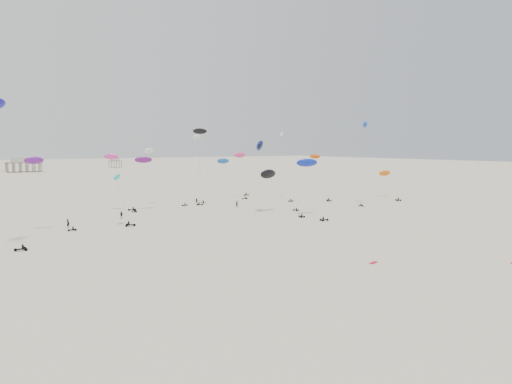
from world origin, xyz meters
TOP-DOWN VIEW (x-y plane):
  - ground_plane at (0.00, 200.00)m, footprint 900.00×900.00m
  - pavilion_main at (-10.00, 350.00)m, footprint 21.00×13.00m
  - pavilion_small at (60.00, 380.00)m, footprint 9.00×7.00m
  - rig_0 at (46.26, 100.05)m, footprint 7.86×7.58m
  - rig_1 at (42.07, 114.44)m, footprint 3.34×8.39m
  - rig_2 at (25.13, 135.52)m, footprint 4.28×6.45m
  - rig_3 at (7.27, 130.71)m, footprint 3.56×6.35m
  - rig_5 at (-19.80, 126.11)m, footprint 6.72×10.94m
  - rig_6 at (5.38, 126.48)m, footprint 5.08×6.18m
  - rig_7 at (-26.79, 100.23)m, footprint 4.53×6.04m
  - rig_8 at (10.50, 100.83)m, footprint 6.79×17.47m
  - rig_9 at (-5.86, 132.55)m, footprint 10.04×11.69m
  - rig_10 at (28.16, 149.14)m, footprint 6.24×13.38m
  - rig_11 at (34.65, 123.88)m, footprint 6.56×13.38m
  - rig_12 at (-42.30, 103.03)m, footprint 8.91×6.43m
  - rig_13 at (-50.99, 89.65)m, footprint 5.10×10.64m
  - rig_14 at (17.45, 90.39)m, footprint 7.67×13.93m
  - rig_15 at (14.16, 102.59)m, footprint 10.11×6.64m
  - rig_16 at (66.69, 109.11)m, footprint 10.06×14.32m
  - rig_17 at (-13.79, 124.05)m, footprint 7.59×3.90m
  - spectator_0 at (-37.57, 104.16)m, footprint 0.92×0.99m
  - spectator_1 at (10.75, 114.10)m, footprint 1.11×0.67m
  - spectator_2 at (-23.76, 110.86)m, footprint 1.40×1.24m
  - spectator_3 at (5.32, 128.91)m, footprint 0.86×0.82m
  - grounded_kite_b at (-6.70, 45.56)m, footprint 1.93×1.24m

SIDE VIEW (x-z plane):
  - ground_plane at x=0.00m, z-range 0.00..0.00m
  - spectator_0 at x=-37.57m, z-range -1.12..1.12m
  - spectator_1 at x=10.75m, z-range -1.11..1.11m
  - spectator_2 at x=-23.76m, z-range -1.05..1.05m
  - spectator_3 at x=5.32m, z-range -0.98..0.98m
  - grounded_kite_b at x=-6.70m, z-range -0.04..0.04m
  - pavilion_small at x=60.00m, z-range -0.51..7.49m
  - pavilion_main at x=-10.00m, z-range -0.68..9.12m
  - rig_7 at x=-26.79m, z-range 0.29..11.80m
  - rig_16 at x=66.69m, z-range -1.19..13.85m
  - rig_1 at x=42.07m, z-range 0.41..15.22m
  - rig_15 at x=14.16m, z-range 3.10..15.26m
  - rig_10 at x=28.16m, z-range 1.53..16.94m
  - rig_17 at x=-13.79m, z-range 3.10..17.88m
  - rig_12 at x=-42.30m, z-range 3.09..18.94m
  - rig_5 at x=-19.80m, z-range 3.20..19.34m
  - rig_14 at x=17.45m, z-range 3.24..19.40m
  - rig_2 at x=25.13m, z-range 3.97..19.32m
  - rig_9 at x=-5.86m, z-range 3.57..22.13m
  - rig_3 at x=7.27m, z-range 2.82..23.71m
  - rig_11 at x=34.65m, z-range 2.68..25.67m
  - rig_8 at x=10.50m, z-range 5.73..26.71m
  - rig_6 at x=5.38m, z-range 5.90..28.69m
  - rig_13 at x=-50.99m, z-range 6.34..32.30m
  - rig_0 at x=46.26m, z-range 7.68..32.46m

